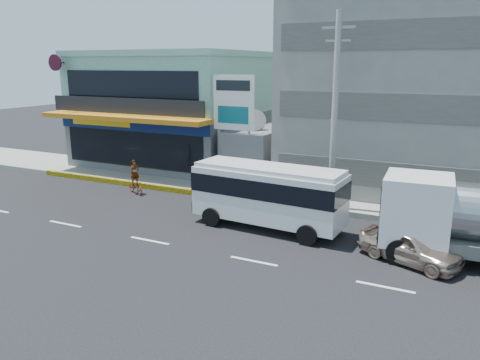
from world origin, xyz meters
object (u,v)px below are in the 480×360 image
object	(u,v)px
motorcycle_rider	(135,183)
sedan	(410,246)
concrete_building	(436,73)
billboard	(234,109)
shop_building	(173,112)
satellite_dish	(254,129)
minibus	(268,191)
utility_pole_near	(335,113)

from	to	relation	value
motorcycle_rider	sedan	bearing A→B (deg)	-11.85
concrete_building	billboard	distance (m)	12.17
shop_building	satellite_dish	xyz separation A→B (m)	(8.00, -2.95, -0.42)
satellite_dish	minibus	bearing A→B (deg)	-60.95
minibus	sedan	bearing A→B (deg)	-10.85
utility_pole_near	concrete_building	bearing A→B (deg)	62.24
concrete_building	billboard	xyz separation A→B (m)	(-10.50, -5.80, -2.07)
utility_pole_near	minibus	distance (m)	5.32
concrete_building	satellite_dish	distance (m)	11.30
concrete_building	sedan	xyz separation A→B (m)	(0.46, -12.44, -6.32)
utility_pole_near	motorcycle_rider	size ratio (longest dim) A/B	4.89
billboard	motorcycle_rider	xyz separation A→B (m)	(-4.88, -3.32, -4.25)
shop_building	billboard	xyz separation A→B (m)	(7.50, -4.75, 0.93)
utility_pole_near	motorcycle_rider	bearing A→B (deg)	-172.41
shop_building	sedan	xyz separation A→B (m)	(18.46, -11.38, -3.32)
satellite_dish	sedan	world-z (taller)	satellite_dish
utility_pole_near	minibus	world-z (taller)	utility_pole_near
utility_pole_near	sedan	distance (m)	7.96
satellite_dish	motorcycle_rider	world-z (taller)	satellite_dish
satellite_dish	utility_pole_near	size ratio (longest dim) A/B	0.15
concrete_building	satellite_dish	size ratio (longest dim) A/B	10.67
motorcycle_rider	utility_pole_near	bearing A→B (deg)	7.59
minibus	sedan	xyz separation A→B (m)	(6.46, -1.24, -1.10)
motorcycle_rider	shop_building	bearing A→B (deg)	108.01
minibus	sedan	size ratio (longest dim) A/B	1.83
billboard	motorcycle_rider	size ratio (longest dim) A/B	3.37
shop_building	minibus	distance (m)	15.87
minibus	motorcycle_rider	distance (m)	9.67
satellite_dish	sedan	distance (m)	13.75
satellite_dish	minibus	size ratio (longest dim) A/B	0.21
shop_building	concrete_building	world-z (taller)	concrete_building
minibus	sedan	distance (m)	6.67
satellite_dish	billboard	distance (m)	2.31
minibus	satellite_dish	bearing A→B (deg)	119.05
satellite_dish	motorcycle_rider	xyz separation A→B (m)	(-5.38, -5.12, -2.90)
minibus	motorcycle_rider	bearing A→B (deg)	167.47
shop_building	billboard	size ratio (longest dim) A/B	1.80
shop_building	satellite_dish	bearing A→B (deg)	-20.21
billboard	utility_pole_near	size ratio (longest dim) A/B	0.69
billboard	sedan	xyz separation A→B (m)	(10.96, -6.64, -4.25)
utility_pole_near	sedan	bearing A→B (deg)	-47.31
billboard	satellite_dish	bearing A→B (deg)	74.48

